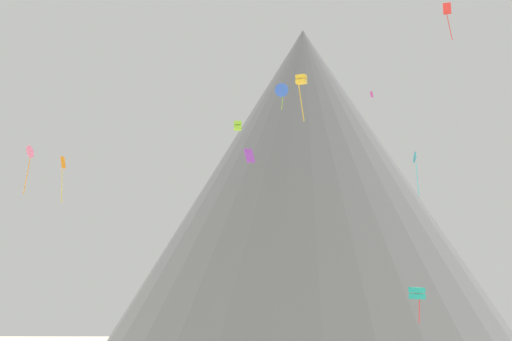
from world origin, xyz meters
name	(u,v)px	position (x,y,z in m)	size (l,w,h in m)	color
rock_massif	(301,190)	(6.37, 83.87, 27.08)	(93.52, 93.52, 57.15)	slate
kite_red_high	(448,13)	(20.89, 38.49, 37.21)	(0.92, 0.55, 4.25)	red
kite_cyan_mid	(416,158)	(19.20, 50.57, 24.14)	(0.45, 1.49, 5.48)	#33BCDB
kite_lime_high	(238,126)	(-2.05, 44.99, 26.79)	(0.95, 0.95, 0.95)	#8CD133
kite_teal_low	(417,293)	(14.97, 33.53, 7.36)	(1.44, 1.46, 3.18)	teal
kite_gold_mid	(301,80)	(4.66, 27.27, 25.45)	(1.07, 1.10, 4.32)	gold
kite_rainbow_mid	(29,153)	(-24.90, 42.09, 23.01)	(0.71, 1.52, 5.52)	#E5668C
kite_magenta_high	(372,94)	(15.61, 59.79, 35.66)	(0.53, 0.80, 0.88)	#D1339E
kite_violet_mid	(249,156)	(0.03, 29.46, 19.26)	(1.04, 0.85, 1.45)	purple
kite_orange_mid	(63,169)	(-24.39, 51.90, 23.50)	(0.55, 0.76, 5.94)	orange
kite_blue_high	(282,90)	(3.08, 52.99, 33.95)	(1.88, 1.06, 3.59)	blue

